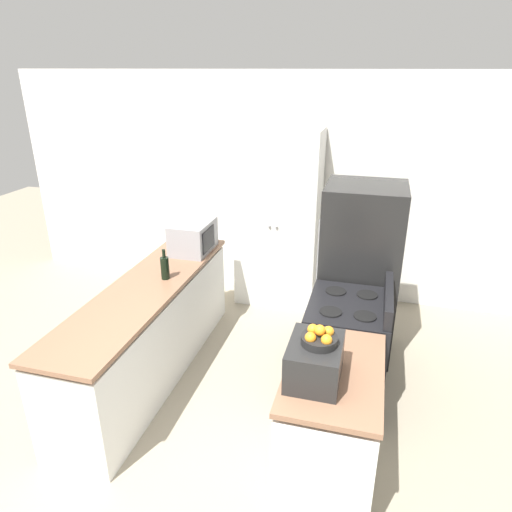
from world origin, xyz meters
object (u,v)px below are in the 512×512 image
toaster_oven (314,361)px  microwave (193,237)px  refrigerator (359,272)px  fruit_bowl (319,338)px  stove (346,350)px  pantry_cabinet (278,219)px  wine_bottle (165,267)px

toaster_oven → microwave: bearing=130.7°
refrigerator → fruit_bowl: refrigerator is taller
stove → microwave: bearing=155.9°
pantry_cabinet → wine_bottle: bearing=-113.6°
fruit_bowl → microwave: bearing=131.1°
microwave → toaster_oven: bearing=-49.3°
stove → wine_bottle: size_ratio=3.76×
microwave → fruit_bowl: bearing=-48.9°
pantry_cabinet → stove: pantry_cabinet is taller
wine_bottle → fruit_bowl: (1.50, -1.05, 0.18)m
wine_bottle → fruit_bowl: bearing=-34.9°
stove → toaster_oven: toaster_oven is taller
pantry_cabinet → refrigerator: pantry_cabinet is taller
pantry_cabinet → wine_bottle: pantry_cabinet is taller
pantry_cabinet → microwave: (-0.69, -0.86, 0.02)m
stove → microwave: 1.88m
wine_bottle → fruit_bowl: 1.84m
pantry_cabinet → wine_bottle: (-0.68, -1.55, -0.03)m
refrigerator → toaster_oven: 1.78m
microwave → fruit_bowl: fruit_bowl is taller
wine_bottle → pantry_cabinet: bearing=66.4°
pantry_cabinet → wine_bottle: 1.69m
stove → refrigerator: (0.03, 0.76, 0.38)m
microwave → refrigerator: bearing=1.0°
wine_bottle → microwave: bearing=91.1°
stove → refrigerator: size_ratio=0.62×
pantry_cabinet → microwave: size_ratio=4.04×
refrigerator → fruit_bowl: 1.80m
pantry_cabinet → fruit_bowl: size_ratio=9.44×
refrigerator → toaster_oven: (-0.17, -1.76, 0.17)m
fruit_bowl → stove: bearing=83.4°
pantry_cabinet → refrigerator: 1.29m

